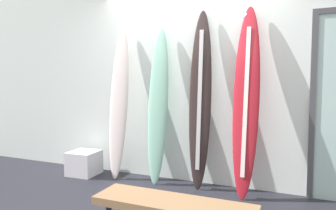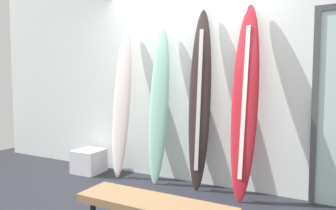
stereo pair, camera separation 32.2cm
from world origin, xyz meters
TOP-DOWN VIEW (x-y plane):
  - wall_back at (0.00, 1.30)m, footprint 7.20×0.20m
  - surfboard_ivory at (-0.95, 1.00)m, footprint 0.28×0.35m
  - surfboard_seafoam at (-0.37, 1.00)m, footprint 0.28×0.34m
  - surfboard_charcoal at (0.19, 1.02)m, footprint 0.29×0.30m
  - surfboard_crimson at (0.75, 0.96)m, footprint 0.31×0.40m
  - display_block_left at (-1.48, 0.90)m, footprint 0.40×0.40m
  - bench at (0.46, -0.53)m, footprint 1.20×0.33m

SIDE VIEW (x-z plane):
  - display_block_left at x=-1.48m, z-range 0.00..0.33m
  - bench at x=0.46m, z-range 0.17..0.60m
  - surfboard_seafoam at x=-0.37m, z-range -0.01..2.01m
  - surfboard_ivory at x=-0.95m, z-range -0.01..2.04m
  - surfboard_crimson at x=0.75m, z-range -0.01..2.18m
  - surfboard_charcoal at x=0.19m, z-range -0.01..2.18m
  - wall_back at x=0.00m, z-range 0.00..2.80m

